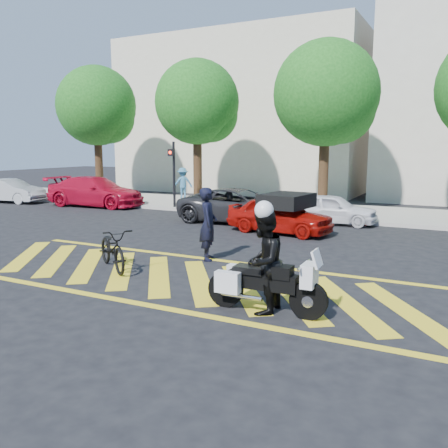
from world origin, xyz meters
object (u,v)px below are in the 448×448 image
at_px(police_motorcycle, 264,283).
at_px(red_convertible, 280,215).
at_px(parked_mid_left, 240,206).
at_px(officer_moto, 263,262).
at_px(parked_left, 96,192).
at_px(parked_far_left, 10,191).
at_px(bicycle, 113,248).
at_px(parked_mid_right, 332,209).
at_px(officer_bike, 208,224).

bearing_deg(police_motorcycle, red_convertible, 106.73).
xyz_separation_m(red_convertible, parked_mid_left, (-2.17, 1.37, 0.04)).
bearing_deg(red_convertible, parked_mid_left, 65.29).
distance_m(officer_moto, parked_left, 16.96).
distance_m(police_motorcycle, parked_far_left, 20.91).
relative_size(red_convertible, parked_left, 0.73).
distance_m(bicycle, parked_left, 12.86).
distance_m(officer_moto, parked_far_left, 20.90).
distance_m(officer_moto, parked_mid_right, 10.55).
bearing_deg(police_motorcycle, bicycle, 163.75).
height_order(officer_bike, red_convertible, officer_bike).
relative_size(bicycle, police_motorcycle, 0.87).
xyz_separation_m(parked_left, parked_mid_left, (8.65, -1.40, -0.06)).
relative_size(red_convertible, parked_mid_right, 1.08).
height_order(red_convertible, parked_left, parked_left).
relative_size(officer_bike, parked_far_left, 0.50).
xyz_separation_m(officer_bike, bicycle, (-1.62, -1.93, -0.44)).
relative_size(red_convertible, parked_mid_left, 0.77).
height_order(bicycle, officer_moto, officer_moto).
height_order(parked_left, parked_mid_left, parked_left).
bearing_deg(officer_bike, officer_moto, -162.35).
bearing_deg(police_motorcycle, officer_bike, 131.08).
height_order(parked_far_left, parked_mid_right, parked_far_left).
height_order(parked_mid_left, parked_mid_right, parked_mid_left).
bearing_deg(bicycle, parked_far_left, 94.13).
relative_size(officer_bike, officer_moto, 1.02).
bearing_deg(parked_mid_left, police_motorcycle, -154.15).
bearing_deg(parked_far_left, parked_left, -88.50).
height_order(red_convertible, parked_far_left, red_convertible).
xyz_separation_m(police_motorcycle, parked_mid_left, (-4.72, 9.05, 0.13)).
height_order(parked_far_left, parked_left, parked_left).
height_order(police_motorcycle, officer_moto, officer_moto).
relative_size(officer_bike, police_motorcycle, 0.85).
height_order(bicycle, parked_mid_left, parked_mid_left).
distance_m(officer_bike, parked_far_left, 17.01).
height_order(officer_bike, bicycle, officer_bike).
bearing_deg(red_convertible, police_motorcycle, -154.00).
bearing_deg(officer_bike, red_convertible, -28.80).
relative_size(bicycle, parked_mid_left, 0.41).
distance_m(bicycle, red_convertible, 6.79).
xyz_separation_m(officer_moto, parked_mid_right, (-1.42, 10.45, -0.36)).
xyz_separation_m(officer_moto, parked_far_left, (-18.56, 9.59, -0.32)).
xyz_separation_m(officer_bike, parked_far_left, (-15.72, 6.50, -0.34)).
bearing_deg(red_convertible, bicycle, 171.10).
bearing_deg(bicycle, officer_moto, -69.64).
bearing_deg(officer_moto, officer_bike, -139.06).
distance_m(parked_far_left, parked_mid_right, 17.17).
bearing_deg(parked_mid_right, police_motorcycle, -174.27).
distance_m(police_motorcycle, parked_mid_right, 10.55).
height_order(officer_bike, parked_mid_left, officer_bike).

